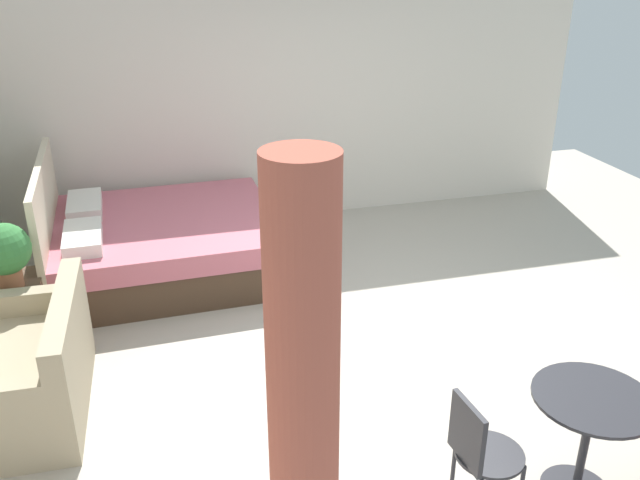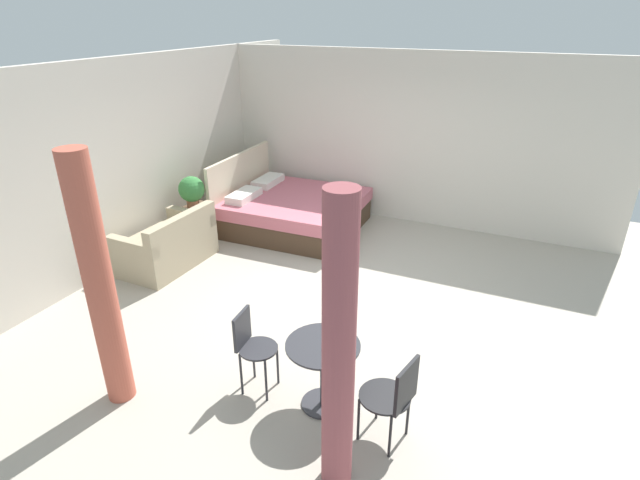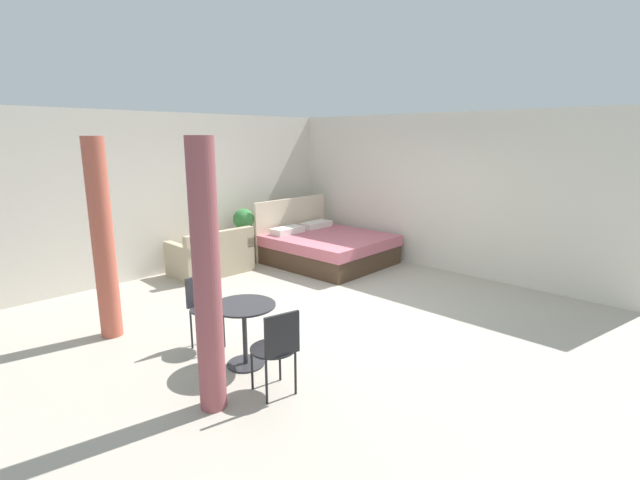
{
  "view_description": "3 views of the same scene",
  "coord_description": "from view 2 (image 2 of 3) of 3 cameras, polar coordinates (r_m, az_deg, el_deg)",
  "views": [
    {
      "loc": [
        -4.44,
        1.72,
        2.97
      ],
      "look_at": [
        0.24,
        0.45,
        0.81
      ],
      "focal_mm": 37.44,
      "sensor_mm": 36.0,
      "label": 1
    },
    {
      "loc": [
        -5.23,
        -2.0,
        3.37
      ],
      "look_at": [
        0.01,
        0.39,
        0.71
      ],
      "focal_mm": 27.93,
      "sensor_mm": 36.0,
      "label": 2
    },
    {
      "loc": [
        -4.66,
        -4.27,
        2.4
      ],
      "look_at": [
        0.2,
        0.42,
        0.89
      ],
      "focal_mm": 25.82,
      "sensor_mm": 36.0,
      "label": 3
    }
  ],
  "objects": [
    {
      "name": "balcony_table",
      "position": [
        4.62,
        0.32,
        -13.93
      ],
      "size": [
        0.67,
        0.67,
        0.69
      ],
      "color": "#2D2D33",
      "rests_on": "ground"
    },
    {
      "name": "ground_plane",
      "position": [
        6.54,
        3.12,
        -6.37
      ],
      "size": [
        8.75,
        9.7,
        0.02
      ],
      "primitive_type": "cube",
      "color": "#B2A899"
    },
    {
      "name": "curtain_left",
      "position": [
        3.54,
        2.15,
        -12.82
      ],
      "size": [
        0.24,
        0.24,
        2.42
      ],
      "color": "#994C51",
      "rests_on": "ground"
    },
    {
      "name": "curtain_right",
      "position": [
        4.72,
        -23.95,
        -4.81
      ],
      "size": [
        0.25,
        0.25,
        2.42
      ],
      "color": "#C15B47",
      "rests_on": "ground"
    },
    {
      "name": "bed",
      "position": [
        8.42,
        -3.25,
        3.41
      ],
      "size": [
        2.0,
        2.17,
        1.18
      ],
      "color": "#473323",
      "rests_on": "ground"
    },
    {
      "name": "wall_back",
      "position": [
        7.73,
        -20.63,
        8.56
      ],
      "size": [
        8.75,
        0.12,
        2.83
      ],
      "primitive_type": "cube",
      "color": "silver",
      "rests_on": "ground"
    },
    {
      "name": "wall_right",
      "position": [
        8.57,
        10.6,
        11.2
      ],
      "size": [
        0.12,
        6.7,
        2.83
      ],
      "primitive_type": "cube",
      "color": "silver",
      "rests_on": "ground"
    },
    {
      "name": "cafe_chair_near_couch",
      "position": [
        4.3,
        8.53,
        -17.04
      ],
      "size": [
        0.52,
        0.52,
        0.86
      ],
      "color": "black",
      "rests_on": "ground"
    },
    {
      "name": "nightstand",
      "position": [
        8.24,
        -13.68,
        1.99
      ],
      "size": [
        0.51,
        0.42,
        0.55
      ],
      "color": "brown",
      "rests_on": "ground"
    },
    {
      "name": "potted_plant",
      "position": [
        7.96,
        -14.49,
        5.53
      ],
      "size": [
        0.4,
        0.4,
        0.52
      ],
      "color": "#935B3D",
      "rests_on": "nightstand"
    },
    {
      "name": "cafe_chair_near_window",
      "position": [
        4.83,
        -7.89,
        -11.6
      ],
      "size": [
        0.4,
        0.4,
        0.84
      ],
      "color": "#2D2D33",
      "rests_on": "ground"
    },
    {
      "name": "couch",
      "position": [
        7.47,
        -17.05,
        -0.7
      ],
      "size": [
        1.36,
        0.87,
        0.82
      ],
      "color": "tan",
      "rests_on": "ground"
    }
  ]
}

